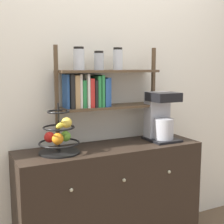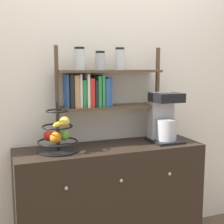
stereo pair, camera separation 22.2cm
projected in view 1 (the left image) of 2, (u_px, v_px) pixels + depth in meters
name	position (u px, v px, depth m)	size (l,w,h in m)	color
wall_back	(96.00, 81.00, 2.40)	(7.00, 0.05, 2.60)	silver
sideboard	(110.00, 201.00, 2.31)	(1.36, 0.42, 0.84)	black
coffee_maker	(160.00, 116.00, 2.43)	(0.22, 0.25, 0.38)	black
fruit_stand	(59.00, 137.00, 2.06)	(0.28, 0.28, 0.34)	black
shelf_hutch	(96.00, 87.00, 2.27)	(0.82, 0.20, 0.72)	brown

